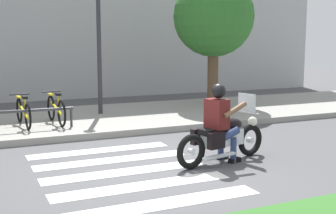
% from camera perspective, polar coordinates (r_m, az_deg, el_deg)
% --- Properties ---
extents(ground_plane, '(48.00, 48.00, 0.00)m').
position_cam_1_polar(ground_plane, '(7.57, -1.64, -7.95)').
color(ground_plane, '#4C4C4F').
extents(sidewalk, '(24.00, 4.40, 0.15)m').
position_cam_1_polar(sidewalk, '(12.04, -10.57, -1.62)').
color(sidewalk, gray).
rests_on(sidewalk, ground).
extents(crosswalk_stripe_0, '(2.80, 0.40, 0.01)m').
position_cam_1_polar(crosswalk_stripe_0, '(5.97, -0.42, -12.43)').
color(crosswalk_stripe_0, white).
rests_on(crosswalk_stripe_0, ground).
extents(crosswalk_stripe_1, '(2.80, 0.40, 0.01)m').
position_cam_1_polar(crosswalk_stripe_1, '(6.67, -3.26, -10.20)').
color(crosswalk_stripe_1, white).
rests_on(crosswalk_stripe_1, ground).
extents(crosswalk_stripe_2, '(2.80, 0.40, 0.01)m').
position_cam_1_polar(crosswalk_stripe_2, '(7.39, -5.52, -8.37)').
color(crosswalk_stripe_2, white).
rests_on(crosswalk_stripe_2, ground).
extents(crosswalk_stripe_3, '(2.80, 0.40, 0.01)m').
position_cam_1_polar(crosswalk_stripe_3, '(8.12, -7.36, -6.86)').
color(crosswalk_stripe_3, white).
rests_on(crosswalk_stripe_3, ground).
extents(crosswalk_stripe_4, '(2.80, 0.40, 0.01)m').
position_cam_1_polar(crosswalk_stripe_4, '(8.87, -8.89, -5.60)').
color(crosswalk_stripe_4, white).
rests_on(crosswalk_stripe_4, ground).
extents(motorcycle, '(2.04, 0.83, 1.20)m').
position_cam_1_polar(motorcycle, '(7.91, 7.18, -3.94)').
color(motorcycle, black).
rests_on(motorcycle, ground).
extents(rider, '(0.71, 0.63, 1.42)m').
position_cam_1_polar(rider, '(7.79, 6.79, -1.41)').
color(rider, '#591919').
rests_on(rider, ground).
extents(bicycle_2, '(0.48, 1.70, 0.75)m').
position_cam_1_polar(bicycle_2, '(11.00, -18.33, -0.63)').
color(bicycle_2, black).
rests_on(bicycle_2, sidewalk).
extents(bicycle_3, '(0.48, 1.66, 0.78)m').
position_cam_1_polar(bicycle_3, '(11.10, -14.37, -0.32)').
color(bicycle_3, black).
rests_on(bicycle_3, sidewalk).
extents(bike_rack, '(2.92, 0.07, 0.49)m').
position_cam_1_polar(bike_rack, '(10.41, -20.12, -0.83)').
color(bike_rack, '#333338').
rests_on(bike_rack, sidewalk).
extents(street_lamp, '(0.28, 0.28, 3.82)m').
position_cam_1_polar(street_lamp, '(12.39, -9.00, 9.26)').
color(street_lamp, '#2D2D33').
rests_on(street_lamp, ground).
extents(tree_near_rack, '(2.59, 2.59, 4.27)m').
position_cam_1_polar(tree_near_rack, '(14.30, 5.97, 11.59)').
color(tree_near_rack, brown).
rests_on(tree_near_rack, ground).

